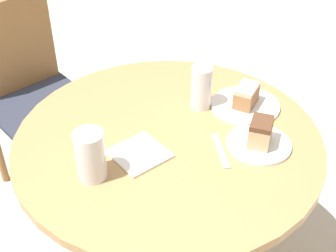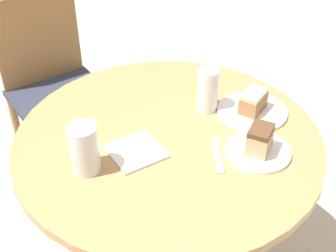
{
  "view_description": "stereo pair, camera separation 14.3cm",
  "coord_description": "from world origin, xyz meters",
  "px_view_note": "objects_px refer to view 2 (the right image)",
  "views": [
    {
      "loc": [
        -0.82,
        -0.79,
        1.64
      ],
      "look_at": [
        0.0,
        0.0,
        0.78
      ],
      "focal_mm": 50.0,
      "sensor_mm": 36.0,
      "label": 1
    },
    {
      "loc": [
        -0.72,
        -0.89,
        1.64
      ],
      "look_at": [
        0.0,
        0.0,
        0.78
      ],
      "focal_mm": 50.0,
      "sensor_mm": 36.0,
      "label": 2
    }
  ],
  "objects_px": {
    "chair": "(56,89)",
    "glass_water": "(208,92)",
    "plate_far": "(252,111)",
    "cake_slice_near": "(260,139)",
    "cake_slice_far": "(253,101)",
    "glass_lemonade": "(85,151)",
    "plate_near": "(258,151)"
  },
  "relations": [
    {
      "from": "glass_lemonade",
      "to": "glass_water",
      "type": "bearing_deg",
      "value": 0.82
    },
    {
      "from": "chair",
      "to": "glass_water",
      "type": "xyz_separation_m",
      "value": [
        0.17,
        -0.82,
        0.33
      ]
    },
    {
      "from": "chair",
      "to": "glass_lemonade",
      "type": "bearing_deg",
      "value": -105.83
    },
    {
      "from": "chair",
      "to": "glass_water",
      "type": "distance_m",
      "value": 0.9
    },
    {
      "from": "glass_lemonade",
      "to": "chair",
      "type": "bearing_deg",
      "value": 70.05
    },
    {
      "from": "chair",
      "to": "plate_far",
      "type": "relative_size",
      "value": 3.82
    },
    {
      "from": "chair",
      "to": "cake_slice_near",
      "type": "distance_m",
      "value": 1.14
    },
    {
      "from": "cake_slice_near",
      "to": "cake_slice_far",
      "type": "distance_m",
      "value": 0.21
    },
    {
      "from": "cake_slice_near",
      "to": "glass_lemonade",
      "type": "height_order",
      "value": "glass_lemonade"
    },
    {
      "from": "chair",
      "to": "cake_slice_far",
      "type": "height_order",
      "value": "chair"
    },
    {
      "from": "plate_near",
      "to": "plate_far",
      "type": "distance_m",
      "value": 0.21
    },
    {
      "from": "plate_far",
      "to": "plate_near",
      "type": "bearing_deg",
      "value": -132.25
    },
    {
      "from": "plate_far",
      "to": "cake_slice_near",
      "type": "xyz_separation_m",
      "value": [
        -0.14,
        -0.15,
        0.05
      ]
    },
    {
      "from": "plate_near",
      "to": "plate_far",
      "type": "xyz_separation_m",
      "value": [
        0.14,
        0.15,
        -0.0
      ]
    },
    {
      "from": "plate_near",
      "to": "cake_slice_near",
      "type": "bearing_deg",
      "value": 180.0
    },
    {
      "from": "cake_slice_far",
      "to": "glass_water",
      "type": "xyz_separation_m",
      "value": [
        -0.1,
        0.11,
        0.02
      ]
    },
    {
      "from": "chair",
      "to": "cake_slice_far",
      "type": "relative_size",
      "value": 8.0
    },
    {
      "from": "plate_near",
      "to": "cake_slice_far",
      "type": "height_order",
      "value": "cake_slice_far"
    },
    {
      "from": "plate_near",
      "to": "cake_slice_far",
      "type": "xyz_separation_m",
      "value": [
        0.14,
        0.15,
        0.04
      ]
    },
    {
      "from": "plate_far",
      "to": "cake_slice_far",
      "type": "height_order",
      "value": "cake_slice_far"
    },
    {
      "from": "cake_slice_far",
      "to": "plate_near",
      "type": "bearing_deg",
      "value": -132.25
    },
    {
      "from": "plate_far",
      "to": "glass_water",
      "type": "xyz_separation_m",
      "value": [
        -0.1,
        0.11,
        0.06
      ]
    },
    {
      "from": "cake_slice_far",
      "to": "glass_lemonade",
      "type": "relative_size",
      "value": 0.74
    },
    {
      "from": "chair",
      "to": "glass_lemonade",
      "type": "distance_m",
      "value": 0.94
    },
    {
      "from": "cake_slice_near",
      "to": "glass_lemonade",
      "type": "bearing_deg",
      "value": 149.18
    },
    {
      "from": "chair",
      "to": "plate_far",
      "type": "xyz_separation_m",
      "value": [
        0.27,
        -0.93,
        0.27
      ]
    },
    {
      "from": "glass_water",
      "to": "plate_far",
      "type": "bearing_deg",
      "value": -47.38
    },
    {
      "from": "plate_far",
      "to": "glass_water",
      "type": "bearing_deg",
      "value": 132.62
    },
    {
      "from": "chair",
      "to": "glass_water",
      "type": "height_order",
      "value": "chair"
    },
    {
      "from": "plate_far",
      "to": "cake_slice_far",
      "type": "bearing_deg",
      "value": -90.0
    },
    {
      "from": "plate_far",
      "to": "cake_slice_far",
      "type": "xyz_separation_m",
      "value": [
        0.0,
        -0.0,
        0.04
      ]
    },
    {
      "from": "plate_far",
      "to": "glass_water",
      "type": "height_order",
      "value": "glass_water"
    }
  ]
}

